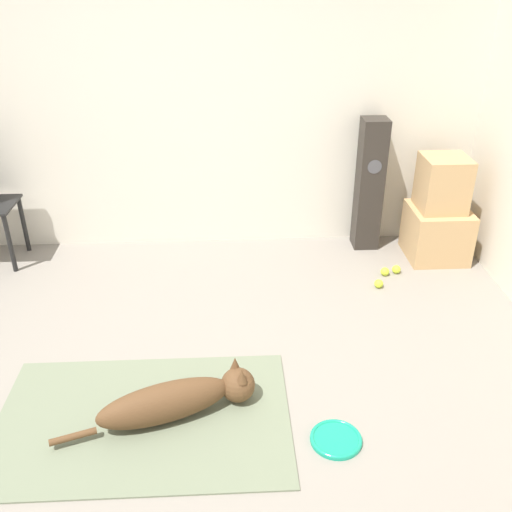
{
  "coord_description": "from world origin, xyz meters",
  "views": [
    {
      "loc": [
        0.55,
        -2.37,
        2.22
      ],
      "look_at": [
        0.73,
        0.92,
        0.45
      ],
      "focal_mm": 40.0,
      "sensor_mm": 36.0,
      "label": 1
    }
  ],
  "objects_px": {
    "floor_speaker": "(369,185)",
    "tennis_ball_loose_on_carpet": "(379,284)",
    "tennis_ball_by_boxes": "(396,269)",
    "frisbee": "(336,439)",
    "cardboard_box_upper": "(443,183)",
    "cardboard_box_lower": "(437,233)",
    "tennis_ball_near_speaker": "(385,272)",
    "dog": "(179,399)"
  },
  "relations": [
    {
      "from": "tennis_ball_by_boxes",
      "to": "dog",
      "type": "bearing_deg",
      "value": -137.04
    },
    {
      "from": "frisbee",
      "to": "cardboard_box_lower",
      "type": "bearing_deg",
      "value": 59.49
    },
    {
      "from": "cardboard_box_lower",
      "to": "cardboard_box_upper",
      "type": "height_order",
      "value": "cardboard_box_upper"
    },
    {
      "from": "dog",
      "to": "tennis_ball_by_boxes",
      "type": "xyz_separation_m",
      "value": [
        1.58,
        1.47,
        -0.09
      ]
    },
    {
      "from": "dog",
      "to": "floor_speaker",
      "type": "xyz_separation_m",
      "value": [
        1.44,
        1.97,
        0.42
      ]
    },
    {
      "from": "tennis_ball_near_speaker",
      "to": "cardboard_box_upper",
      "type": "bearing_deg",
      "value": 33.66
    },
    {
      "from": "frisbee",
      "to": "tennis_ball_near_speaker",
      "type": "xyz_separation_m",
      "value": [
        0.68,
        1.66,
        0.02
      ]
    },
    {
      "from": "frisbee",
      "to": "cardboard_box_upper",
      "type": "distance_m",
      "value": 2.37
    },
    {
      "from": "tennis_ball_by_boxes",
      "to": "tennis_ball_near_speaker",
      "type": "distance_m",
      "value": 0.1
    },
    {
      "from": "cardboard_box_lower",
      "to": "floor_speaker",
      "type": "bearing_deg",
      "value": 156.91
    },
    {
      "from": "tennis_ball_loose_on_carpet",
      "to": "dog",
      "type": "bearing_deg",
      "value": -137.71
    },
    {
      "from": "tennis_ball_by_boxes",
      "to": "tennis_ball_loose_on_carpet",
      "type": "bearing_deg",
      "value": -132.52
    },
    {
      "from": "cardboard_box_upper",
      "to": "floor_speaker",
      "type": "height_order",
      "value": "floor_speaker"
    },
    {
      "from": "tennis_ball_by_boxes",
      "to": "tennis_ball_loose_on_carpet",
      "type": "relative_size",
      "value": 1.0
    },
    {
      "from": "cardboard_box_upper",
      "to": "frisbee",
      "type": "bearing_deg",
      "value": -120.13
    },
    {
      "from": "tennis_ball_near_speaker",
      "to": "tennis_ball_loose_on_carpet",
      "type": "relative_size",
      "value": 1.0
    },
    {
      "from": "frisbee",
      "to": "cardboard_box_lower",
      "type": "height_order",
      "value": "cardboard_box_lower"
    },
    {
      "from": "cardboard_box_upper",
      "to": "tennis_ball_by_boxes",
      "type": "distance_m",
      "value": 0.76
    },
    {
      "from": "cardboard_box_lower",
      "to": "cardboard_box_upper",
      "type": "distance_m",
      "value": 0.42
    },
    {
      "from": "floor_speaker",
      "to": "tennis_ball_loose_on_carpet",
      "type": "bearing_deg",
      "value": -93.57
    },
    {
      "from": "tennis_ball_by_boxes",
      "to": "tennis_ball_loose_on_carpet",
      "type": "height_order",
      "value": "same"
    },
    {
      "from": "frisbee",
      "to": "tennis_ball_loose_on_carpet",
      "type": "xyz_separation_m",
      "value": [
        0.58,
        1.48,
        0.02
      ]
    },
    {
      "from": "frisbee",
      "to": "tennis_ball_near_speaker",
      "type": "bearing_deg",
      "value": 67.89
    },
    {
      "from": "cardboard_box_upper",
      "to": "dog",
      "type": "bearing_deg",
      "value": -138.05
    },
    {
      "from": "floor_speaker",
      "to": "tennis_ball_near_speaker",
      "type": "bearing_deg",
      "value": -84.81
    },
    {
      "from": "dog",
      "to": "tennis_ball_by_boxes",
      "type": "relative_size",
      "value": 15.9
    },
    {
      "from": "frisbee",
      "to": "tennis_ball_by_boxes",
      "type": "distance_m",
      "value": 1.86
    },
    {
      "from": "dog",
      "to": "cardboard_box_lower",
      "type": "bearing_deg",
      "value": 41.59
    },
    {
      "from": "cardboard_box_lower",
      "to": "tennis_ball_near_speaker",
      "type": "xyz_separation_m",
      "value": [
        -0.48,
        -0.3,
        -0.18
      ]
    },
    {
      "from": "cardboard_box_upper",
      "to": "tennis_ball_near_speaker",
      "type": "relative_size",
      "value": 6.41
    },
    {
      "from": "dog",
      "to": "tennis_ball_near_speaker",
      "type": "height_order",
      "value": "dog"
    },
    {
      "from": "cardboard_box_upper",
      "to": "tennis_ball_by_boxes",
      "type": "relative_size",
      "value": 6.41
    },
    {
      "from": "cardboard_box_upper",
      "to": "tennis_ball_by_boxes",
      "type": "bearing_deg",
      "value": -142.74
    },
    {
      "from": "dog",
      "to": "tennis_ball_loose_on_carpet",
      "type": "distance_m",
      "value": 1.88
    },
    {
      "from": "frisbee",
      "to": "tennis_ball_loose_on_carpet",
      "type": "relative_size",
      "value": 4.05
    },
    {
      "from": "cardboard_box_upper",
      "to": "floor_speaker",
      "type": "distance_m",
      "value": 0.57
    },
    {
      "from": "tennis_ball_by_boxes",
      "to": "frisbee",
      "type": "bearing_deg",
      "value": -114.56
    },
    {
      "from": "cardboard_box_lower",
      "to": "tennis_ball_by_boxes",
      "type": "bearing_deg",
      "value": -144.74
    },
    {
      "from": "floor_speaker",
      "to": "tennis_ball_near_speaker",
      "type": "xyz_separation_m",
      "value": [
        0.05,
        -0.53,
        -0.51
      ]
    },
    {
      "from": "tennis_ball_near_speaker",
      "to": "tennis_ball_loose_on_carpet",
      "type": "bearing_deg",
      "value": -117.39
    },
    {
      "from": "floor_speaker",
      "to": "tennis_ball_loose_on_carpet",
      "type": "xyz_separation_m",
      "value": [
        -0.04,
        -0.7,
        -0.51
      ]
    },
    {
      "from": "dog",
      "to": "tennis_ball_near_speaker",
      "type": "bearing_deg",
      "value": 44.21
    }
  ]
}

